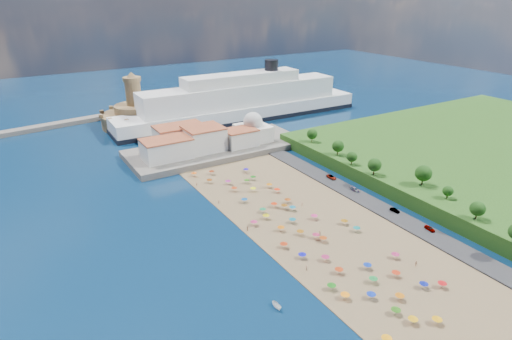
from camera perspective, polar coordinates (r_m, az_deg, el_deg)
ground at (r=156.90m, az=3.50°, el=-6.02°), size 700.00×700.00×0.00m
terrace at (r=218.70m, az=-5.18°, el=2.91°), size 90.00×36.00×3.00m
jetty at (r=242.15m, az=-13.58°, el=4.26°), size 18.00×70.00×2.40m
waterfront_buildings at (r=212.15m, az=-8.48°, el=3.94°), size 57.00×29.00×11.00m
domed_building at (r=223.63m, az=-0.41°, el=5.47°), size 16.00×16.00×15.00m
fortress at (r=268.30m, az=-15.74°, el=7.06°), size 40.00×40.00×32.40m
cruise_ship at (r=271.80m, az=-1.88°, el=8.93°), size 162.86×27.36×35.51m
beach_parasols at (r=146.45m, az=6.09°, el=-7.40°), size 31.49×116.50×2.20m
beachgoers at (r=160.76m, az=0.94°, el=-4.77°), size 33.27×86.98×1.87m
moored_boats at (r=109.14m, az=8.43°, el=-20.72°), size 8.05×27.35×1.52m
parked_cars at (r=174.32m, az=14.21°, el=-3.13°), size 2.36×55.15×1.37m
hillside_trees at (r=178.28m, az=17.66°, el=0.16°), size 16.26×110.18×8.09m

